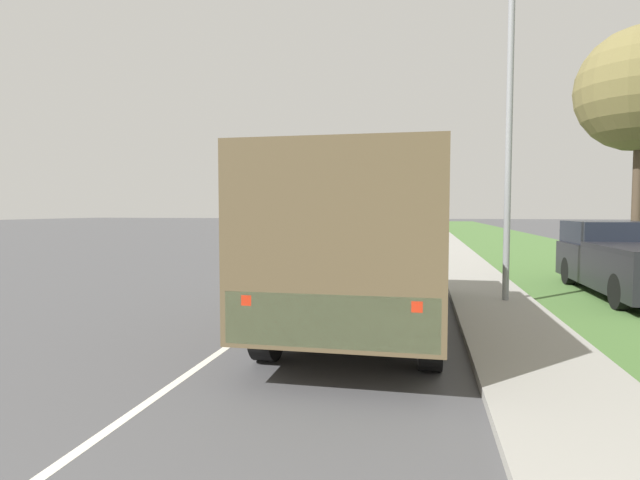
{
  "coord_description": "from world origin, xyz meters",
  "views": [
    {
      "loc": [
        2.92,
        0.63,
        2.1
      ],
      "look_at": [
        0.77,
        11.11,
        1.47
      ],
      "focal_mm": 28.0,
      "sensor_mm": 36.0,
      "label": 1
    }
  ],
  "objects_px": {
    "pickup_truck": "(629,260)",
    "car_farthest_ahead": "(390,221)",
    "military_truck": "(365,237)",
    "car_nearest_ahead": "(320,241)",
    "car_third_ahead": "(407,224)",
    "car_fourth_ahead": "(383,222)",
    "lamp_post": "(500,101)",
    "car_second_ahead": "(348,230)"
  },
  "relations": [
    {
      "from": "car_nearest_ahead",
      "to": "car_fourth_ahead",
      "type": "bearing_deg",
      "value": 90.57
    },
    {
      "from": "military_truck",
      "to": "lamp_post",
      "type": "relative_size",
      "value": 1.01
    },
    {
      "from": "military_truck",
      "to": "car_fourth_ahead",
      "type": "height_order",
      "value": "military_truck"
    },
    {
      "from": "car_nearest_ahead",
      "to": "car_third_ahead",
      "type": "relative_size",
      "value": 0.9
    },
    {
      "from": "pickup_truck",
      "to": "car_third_ahead",
      "type": "bearing_deg",
      "value": 100.08
    },
    {
      "from": "car_second_ahead",
      "to": "car_third_ahead",
      "type": "relative_size",
      "value": 0.88
    },
    {
      "from": "car_farthest_ahead",
      "to": "car_second_ahead",
      "type": "bearing_deg",
      "value": -90.77
    },
    {
      "from": "car_second_ahead",
      "to": "pickup_truck",
      "type": "height_order",
      "value": "pickup_truck"
    },
    {
      "from": "car_second_ahead",
      "to": "car_fourth_ahead",
      "type": "xyz_separation_m",
      "value": [
        0.3,
        28.11,
        -0.06
      ]
    },
    {
      "from": "military_truck",
      "to": "car_farthest_ahead",
      "type": "height_order",
      "value": "military_truck"
    },
    {
      "from": "car_farthest_ahead",
      "to": "lamp_post",
      "type": "bearing_deg",
      "value": -84.19
    },
    {
      "from": "car_nearest_ahead",
      "to": "car_fourth_ahead",
      "type": "xyz_separation_m",
      "value": [
        -0.41,
        41.08,
        -0.05
      ]
    },
    {
      "from": "military_truck",
      "to": "pickup_truck",
      "type": "height_order",
      "value": "military_truck"
    },
    {
      "from": "military_truck",
      "to": "car_nearest_ahead",
      "type": "bearing_deg",
      "value": 105.12
    },
    {
      "from": "car_fourth_ahead",
      "to": "car_farthest_ahead",
      "type": "height_order",
      "value": "car_fourth_ahead"
    },
    {
      "from": "military_truck",
      "to": "lamp_post",
      "type": "distance_m",
      "value": 4.71
    },
    {
      "from": "car_second_ahead",
      "to": "car_farthest_ahead",
      "type": "height_order",
      "value": "car_second_ahead"
    },
    {
      "from": "car_third_ahead",
      "to": "car_farthest_ahead",
      "type": "bearing_deg",
      "value": 97.85
    },
    {
      "from": "car_nearest_ahead",
      "to": "car_third_ahead",
      "type": "bearing_deg",
      "value": 84.19
    },
    {
      "from": "car_nearest_ahead",
      "to": "car_third_ahead",
      "type": "xyz_separation_m",
      "value": [
        2.89,
        28.46,
        0.01
      ]
    },
    {
      "from": "car_third_ahead",
      "to": "pickup_truck",
      "type": "distance_m",
      "value": 36.84
    },
    {
      "from": "pickup_truck",
      "to": "car_fourth_ahead",
      "type": "bearing_deg",
      "value": 101.28
    },
    {
      "from": "military_truck",
      "to": "car_third_ahead",
      "type": "relative_size",
      "value": 1.58
    },
    {
      "from": "car_farthest_ahead",
      "to": "lamp_post",
      "type": "height_order",
      "value": "lamp_post"
    },
    {
      "from": "car_second_ahead",
      "to": "car_farthest_ahead",
      "type": "distance_m",
      "value": 37.98
    },
    {
      "from": "car_nearest_ahead",
      "to": "car_third_ahead",
      "type": "distance_m",
      "value": 28.61
    },
    {
      "from": "military_truck",
      "to": "car_farthest_ahead",
      "type": "distance_m",
      "value": 63.45
    },
    {
      "from": "car_nearest_ahead",
      "to": "car_farthest_ahead",
      "type": "distance_m",
      "value": 50.94
    },
    {
      "from": "car_nearest_ahead",
      "to": "car_fourth_ahead",
      "type": "distance_m",
      "value": 41.08
    },
    {
      "from": "military_truck",
      "to": "car_farthest_ahead",
      "type": "relative_size",
      "value": 1.68
    },
    {
      "from": "car_fourth_ahead",
      "to": "lamp_post",
      "type": "bearing_deg",
      "value": -82.84
    },
    {
      "from": "lamp_post",
      "to": "car_fourth_ahead",
      "type": "bearing_deg",
      "value": 97.16
    },
    {
      "from": "pickup_truck",
      "to": "car_farthest_ahead",
      "type": "bearing_deg",
      "value": 99.23
    },
    {
      "from": "car_nearest_ahead",
      "to": "lamp_post",
      "type": "xyz_separation_m",
      "value": [
        5.97,
        -9.73,
        3.73
      ]
    },
    {
      "from": "military_truck",
      "to": "car_fourth_ahead",
      "type": "relative_size",
      "value": 1.73
    },
    {
      "from": "military_truck",
      "to": "pickup_truck",
      "type": "relative_size",
      "value": 1.32
    },
    {
      "from": "military_truck",
      "to": "car_second_ahead",
      "type": "relative_size",
      "value": 1.8
    },
    {
      "from": "car_farthest_ahead",
      "to": "pickup_truck",
      "type": "relative_size",
      "value": 0.79
    },
    {
      "from": "car_farthest_ahead",
      "to": "pickup_truck",
      "type": "distance_m",
      "value": 59.52
    },
    {
      "from": "pickup_truck",
      "to": "lamp_post",
      "type": "relative_size",
      "value": 0.76
    },
    {
      "from": "military_truck",
      "to": "pickup_truck",
      "type": "distance_m",
      "value": 7.58
    },
    {
      "from": "car_fourth_ahead",
      "to": "pickup_truck",
      "type": "bearing_deg",
      "value": -78.72
    }
  ]
}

